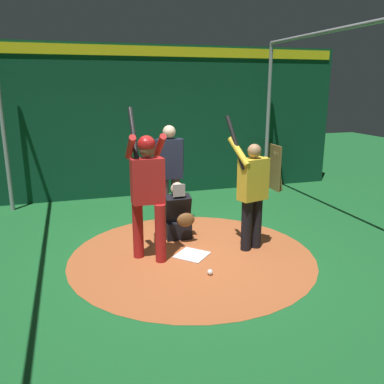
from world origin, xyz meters
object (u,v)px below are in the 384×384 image
batter (147,186)px  catcher (178,216)px  umpire (170,170)px  visitor (252,190)px  bat_rack (270,167)px  baseball_0 (210,272)px  home_plate (192,255)px

batter → catcher: batter is taller
umpire → visitor: 1.64m
bat_rack → batter: bearing=-47.6°
catcher → baseball_0: bearing=2.2°
visitor → bat_rack: size_ratio=1.85×
visitor → bat_rack: bearing=133.0°
home_plate → batter: batter is taller
bat_rack → catcher: bearing=-49.0°
baseball_0 → umpire: bearing=-179.5°
home_plate → catcher: 0.83m
bat_rack → baseball_0: 4.96m
visitor → catcher: bearing=-144.4°
batter → home_plate: bearing=82.8°
umpire → bat_rack: 3.55m
home_plate → catcher: catcher is taller
batter → baseball_0: batter is taller
catcher → umpire: (-0.64, 0.04, 0.62)m
umpire → baseball_0: 2.25m
visitor → baseball_0: size_ratio=26.51×
catcher → umpire: bearing=176.8°
home_plate → catcher: (-0.75, -0.01, 0.34)m
home_plate → bat_rack: (-3.33, 2.95, 0.48)m
bat_rack → umpire: bearing=-56.4°
umpire → visitor: visitor is taller
home_plate → visitor: 1.28m
catcher → bat_rack: bat_rack is taller
umpire → baseball_0: umpire is taller
home_plate → bat_rack: 4.48m
umpire → batter: bearing=-25.8°
bat_rack → visitor: bearing=-31.5°
visitor → umpire: bearing=-162.8°
home_plate → batter: 1.21m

